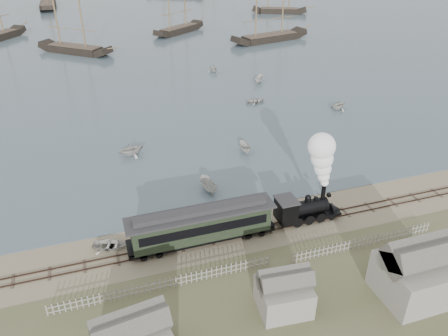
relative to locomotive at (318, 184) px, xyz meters
name	(u,v)px	position (x,y,z in m)	size (l,w,h in m)	color
ground	(215,226)	(-10.20, 2.00, -4.29)	(600.00, 600.00, 0.00)	#9C8E6F
rail_track	(221,238)	(-10.20, 0.00, -4.25)	(120.00, 1.80, 0.16)	#38261E
picket_fence_west	(167,289)	(-16.70, -5.00, -4.29)	(19.00, 0.10, 1.20)	gray
picket_fence_east	(363,247)	(2.30, -5.50, -4.29)	(15.00, 0.10, 1.20)	gray
shed_mid	(283,308)	(-8.20, -10.00, -4.29)	(4.00, 3.50, 3.60)	gray
shed_right	(413,294)	(2.80, -12.00, -4.29)	(6.00, 5.00, 5.10)	gray
locomotive	(318,184)	(0.00, 0.00, 0.00)	(7.46, 2.78, 9.30)	black
passenger_coach	(202,224)	(-12.16, 0.00, -2.10)	(14.26, 2.75, 3.46)	black
beached_dinghy	(111,245)	(-20.65, 1.92, -3.94)	(3.35, 2.39, 0.69)	beige
rowboat_1	(131,149)	(-16.18, 20.26, -3.33)	(3.42, 2.95, 1.80)	beige
rowboat_2	(208,186)	(-9.00, 8.64, -3.57)	(3.44, 1.29, 1.33)	beige
rowboat_3	(256,101)	(6.66, 32.88, -3.89)	(3.30, 2.36, 0.68)	beige
rowboat_4	(339,105)	(18.43, 25.82, -3.42)	(3.08, 2.66, 1.62)	beige
rowboat_5	(259,79)	(11.07, 42.57, -3.56)	(3.47, 1.30, 1.34)	beige
rowboat_7	(213,68)	(4.75, 51.66, -3.42)	(3.08, 2.66, 1.62)	beige
rowboat_8	(245,148)	(-1.53, 16.31, -3.62)	(3.17, 1.19, 1.23)	beige
schooner_2	(68,8)	(-21.69, 76.10, 5.77)	(18.93, 4.37, 20.00)	black
schooner_4	(272,0)	(26.42, 72.68, 5.77)	(21.45, 4.95, 20.00)	black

